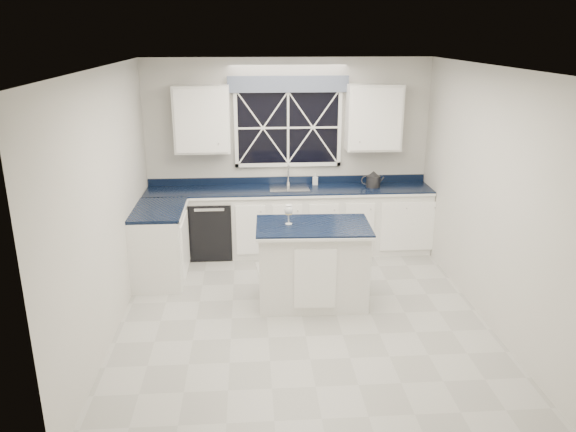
{
  "coord_description": "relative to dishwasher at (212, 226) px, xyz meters",
  "views": [
    {
      "loc": [
        -0.55,
        -5.58,
        3.04
      ],
      "look_at": [
        -0.13,
        0.4,
        1.05
      ],
      "focal_mm": 35.0,
      "sensor_mm": 36.0,
      "label": 1
    }
  ],
  "objects": [
    {
      "name": "dishwasher",
      "position": [
        0.0,
        0.0,
        0.0
      ],
      "size": [
        0.6,
        0.58,
        0.82
      ],
      "primitive_type": "cube",
      "color": "black",
      "rests_on": "ground"
    },
    {
      "name": "rug",
      "position": [
        1.31,
        -0.76,
        -0.4
      ],
      "size": [
        1.41,
        0.94,
        0.02
      ],
      "rotation": [
        0.0,
        0.0,
        0.1
      ],
      "color": "beige",
      "rests_on": "ground"
    },
    {
      "name": "back_wall",
      "position": [
        1.1,
        0.3,
        0.94
      ],
      "size": [
        4.0,
        0.1,
        2.7
      ],
      "primitive_type": "cube",
      "color": "beige",
      "rests_on": "ground"
    },
    {
      "name": "window",
      "position": [
        1.1,
        0.25,
        1.42
      ],
      "size": [
        1.65,
        0.09,
        1.26
      ],
      "color": "black",
      "rests_on": "ground"
    },
    {
      "name": "base_cabinets",
      "position": [
        0.77,
        -0.17,
        0.04
      ],
      "size": [
        3.99,
        1.6,
        0.9
      ],
      "color": "silver",
      "rests_on": "ground"
    },
    {
      "name": "faucet",
      "position": [
        1.1,
        0.19,
        0.69
      ],
      "size": [
        0.05,
        0.2,
        0.3
      ],
      "color": "silver",
      "rests_on": "countertop"
    },
    {
      "name": "countertop",
      "position": [
        1.1,
        0.0,
        0.51
      ],
      "size": [
        3.98,
        0.64,
        0.04
      ],
      "primitive_type": "cube",
      "color": "black",
      "rests_on": "base_cabinets"
    },
    {
      "name": "island",
      "position": [
        1.25,
        -1.6,
        0.07
      ],
      "size": [
        1.31,
        0.82,
        0.96
      ],
      "rotation": [
        0.0,
        0.0,
        -0.03
      ],
      "color": "silver",
      "rests_on": "ground"
    },
    {
      "name": "soap_bottle",
      "position": [
        1.48,
        0.19,
        0.61
      ],
      "size": [
        0.08,
        0.08,
        0.16
      ],
      "primitive_type": "imported",
      "rotation": [
        0.0,
        0.0,
        -0.09
      ],
      "color": "silver",
      "rests_on": "countertop"
    },
    {
      "name": "ground",
      "position": [
        1.1,
        -1.95,
        -0.41
      ],
      "size": [
        4.5,
        4.5,
        0.0
      ],
      "primitive_type": "plane",
      "color": "#ABABA6",
      "rests_on": "ground"
    },
    {
      "name": "upper_cabinets",
      "position": [
        1.1,
        0.13,
        1.49
      ],
      "size": [
        3.1,
        0.34,
        0.9
      ],
      "color": "silver",
      "rests_on": "ground"
    },
    {
      "name": "wine_glass",
      "position": [
        0.98,
        -1.56,
        0.7
      ],
      "size": [
        0.1,
        0.1,
        0.23
      ],
      "color": "silver",
      "rests_on": "island"
    },
    {
      "name": "kettle",
      "position": [
        2.28,
        0.01,
        0.64
      ],
      "size": [
        0.32,
        0.23,
        0.23
      ],
      "rotation": [
        0.0,
        0.0,
        -0.21
      ],
      "color": "#2A292C",
      "rests_on": "countertop"
    }
  ]
}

